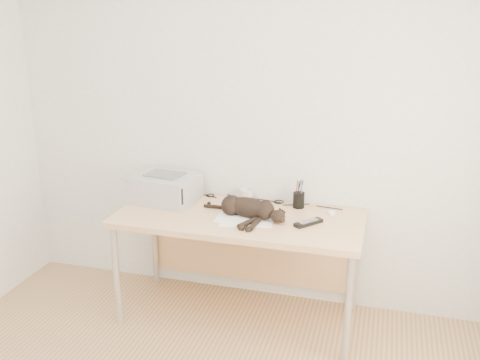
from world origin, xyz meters
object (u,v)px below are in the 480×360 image
(pen_cup, at_px, (299,200))
(desk, at_px, (242,230))
(printer, at_px, (165,188))
(mouse, at_px, (331,211))
(mug, at_px, (246,196))
(cat, at_px, (246,208))

(pen_cup, bearing_deg, desk, -154.08)
(printer, bearing_deg, pen_cup, 7.12)
(desk, distance_m, mouse, 0.60)
(pen_cup, bearing_deg, mug, 177.96)
(desk, relative_size, mug, 16.35)
(cat, relative_size, mug, 6.06)
(printer, relative_size, cat, 0.76)
(printer, bearing_deg, mouse, 3.36)
(desk, height_order, printer, printer)
(mug, distance_m, mouse, 0.60)
(desk, xyz_separation_m, mug, (-0.02, 0.18, 0.18))
(desk, bearing_deg, cat, -60.58)
(desk, xyz_separation_m, printer, (-0.57, 0.05, 0.23))
(mug, height_order, pen_cup, pen_cup)
(desk, xyz_separation_m, pen_cup, (0.35, 0.17, 0.19))
(printer, distance_m, cat, 0.64)
(mug, xyz_separation_m, pen_cup, (0.37, -0.01, 0.01))
(desk, relative_size, cat, 2.70)
(cat, distance_m, mouse, 0.56)
(cat, bearing_deg, desk, 132.23)
(printer, distance_m, mug, 0.57)
(mug, bearing_deg, desk, -83.57)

